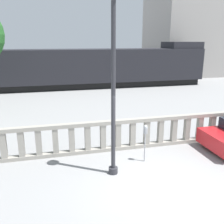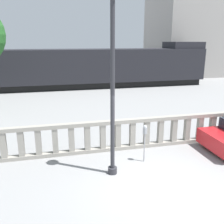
% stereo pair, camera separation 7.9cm
% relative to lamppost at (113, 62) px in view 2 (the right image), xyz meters
% --- Properties ---
extents(ground_plane, '(160.00, 160.00, 0.00)m').
position_rel_lamppost_xyz_m(ground_plane, '(1.18, -1.15, -3.46)').
color(ground_plane, gray).
extents(balustrade, '(16.98, 0.24, 1.19)m').
position_rel_lamppost_xyz_m(balustrade, '(1.18, 1.67, -2.86)').
color(balustrade, gray).
rests_on(balustrade, ground).
extents(lamppost, '(0.40, 0.40, 5.51)m').
position_rel_lamppost_xyz_m(lamppost, '(0.00, 0.00, 0.00)').
color(lamppost, '#2D2D33').
rests_on(lamppost, ground).
extents(parking_meter, '(0.14, 0.14, 1.33)m').
position_rel_lamppost_xyz_m(parking_meter, '(1.25, 0.53, -2.43)').
color(parking_meter, '#99999E').
rests_on(parking_meter, ground).
extents(train_near, '(21.24, 3.11, 3.92)m').
position_rel_lamppost_xyz_m(train_near, '(1.63, 15.29, -1.70)').
color(train_near, black).
rests_on(train_near, ground).
extents(building_block, '(8.67, 8.08, 13.85)m').
position_rel_lamppost_xyz_m(building_block, '(14.79, 21.70, 3.47)').
color(building_block, gray).
rests_on(building_block, ground).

